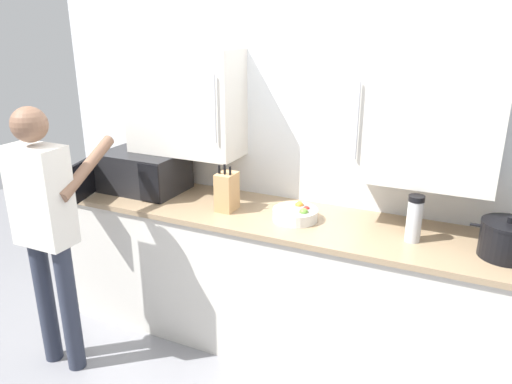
{
  "coord_description": "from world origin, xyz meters",
  "views": [
    {
      "loc": [
        1.06,
        -1.99,
        2.1
      ],
      "look_at": [
        -0.15,
        0.6,
        1.1
      ],
      "focal_mm": 34.12,
      "sensor_mm": 36.0,
      "label": 1
    }
  ],
  "objects_px": {
    "knife_block": "(227,191)",
    "stock_pot": "(507,240)",
    "person_figure": "(45,220)",
    "microwave_oven": "(140,171)",
    "thermos_flask": "(414,218)",
    "fruit_bowl": "(296,213)"
  },
  "relations": [
    {
      "from": "fruit_bowl",
      "to": "stock_pot",
      "type": "distance_m",
      "value": 1.16
    },
    {
      "from": "knife_block",
      "to": "person_figure",
      "type": "height_order",
      "value": "person_figure"
    },
    {
      "from": "knife_block",
      "to": "stock_pot",
      "type": "bearing_deg",
      "value": 0.81
    },
    {
      "from": "stock_pot",
      "to": "person_figure",
      "type": "relative_size",
      "value": 0.22
    },
    {
      "from": "knife_block",
      "to": "stock_pot",
      "type": "distance_m",
      "value": 1.62
    },
    {
      "from": "fruit_bowl",
      "to": "knife_block",
      "type": "distance_m",
      "value": 0.47
    },
    {
      "from": "thermos_flask",
      "to": "person_figure",
      "type": "relative_size",
      "value": 0.16
    },
    {
      "from": "fruit_bowl",
      "to": "person_figure",
      "type": "relative_size",
      "value": 0.17
    },
    {
      "from": "fruit_bowl",
      "to": "stock_pot",
      "type": "xyz_separation_m",
      "value": [
        1.16,
        -0.01,
        0.06
      ]
    },
    {
      "from": "microwave_oven",
      "to": "fruit_bowl",
      "type": "relative_size",
      "value": 2.95
    },
    {
      "from": "knife_block",
      "to": "stock_pot",
      "type": "relative_size",
      "value": 0.85
    },
    {
      "from": "knife_block",
      "to": "thermos_flask",
      "type": "xyz_separation_m",
      "value": [
        1.16,
        0.02,
        0.01
      ]
    },
    {
      "from": "microwave_oven",
      "to": "person_figure",
      "type": "xyz_separation_m",
      "value": [
        -0.07,
        -0.81,
        -0.09
      ]
    },
    {
      "from": "fruit_bowl",
      "to": "thermos_flask",
      "type": "xyz_separation_m",
      "value": [
        0.7,
        -0.01,
        0.09
      ]
    },
    {
      "from": "stock_pot",
      "to": "person_figure",
      "type": "bearing_deg",
      "value": -163.2
    },
    {
      "from": "microwave_oven",
      "to": "knife_block",
      "type": "distance_m",
      "value": 0.77
    },
    {
      "from": "microwave_oven",
      "to": "thermos_flask",
      "type": "distance_m",
      "value": 1.92
    },
    {
      "from": "stock_pot",
      "to": "person_figure",
      "type": "height_order",
      "value": "person_figure"
    },
    {
      "from": "microwave_oven",
      "to": "thermos_flask",
      "type": "height_order",
      "value": "microwave_oven"
    },
    {
      "from": "thermos_flask",
      "to": "person_figure",
      "type": "xyz_separation_m",
      "value": [
        -1.99,
        -0.74,
        -0.08
      ]
    },
    {
      "from": "fruit_bowl",
      "to": "thermos_flask",
      "type": "relative_size",
      "value": 1.04
    },
    {
      "from": "microwave_oven",
      "to": "knife_block",
      "type": "bearing_deg",
      "value": -6.66
    }
  ]
}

